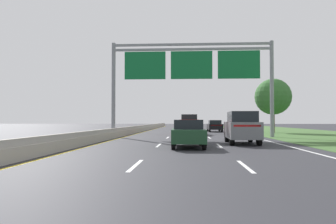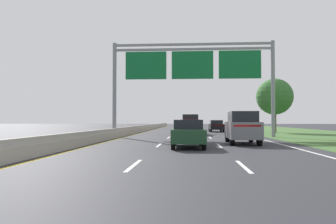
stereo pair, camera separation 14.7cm
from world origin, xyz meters
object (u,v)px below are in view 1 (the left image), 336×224
object	(u,v)px
car_black_right_lane_sedan	(215,126)
car_grey_right_lane_suv	(242,127)
overhead_sign_gantry	(192,69)
car_darkgreen_centre_lane_sedan	(188,133)
roadside_tree_far	(273,97)
pickup_truck_red	(189,125)

from	to	relation	value
car_black_right_lane_sedan	car_grey_right_lane_suv	bearing A→B (deg)	179.08
overhead_sign_gantry	car_black_right_lane_sedan	xyz separation A→B (m)	(3.29, 14.14, -5.48)
car_darkgreen_centre_lane_sedan	roadside_tree_far	distance (m)	24.93
pickup_truck_red	roadside_tree_far	size ratio (longest dim) A/B	0.81
overhead_sign_gantry	roadside_tree_far	world-z (taller)	overhead_sign_gantry
car_black_right_lane_sedan	pickup_truck_red	bearing A→B (deg)	157.30
car_grey_right_lane_suv	car_darkgreen_centre_lane_sedan	xyz separation A→B (m)	(-3.53, -3.17, -0.28)
roadside_tree_far	car_darkgreen_centre_lane_sedan	bearing A→B (deg)	-115.25
car_black_right_lane_sedan	roadside_tree_far	xyz separation A→B (m)	(6.89, -3.47, 3.64)
pickup_truck_red	car_black_right_lane_sedan	size ratio (longest dim) A/B	1.23
pickup_truck_red	car_grey_right_lane_suv	size ratio (longest dim) A/B	1.14
car_grey_right_lane_suv	car_black_right_lane_sedan	distance (m)	22.61
car_darkgreen_centre_lane_sedan	roadside_tree_far	size ratio (longest dim) A/B	0.66
overhead_sign_gantry	roadside_tree_far	distance (m)	14.86
car_darkgreen_centre_lane_sedan	car_black_right_lane_sedan	bearing A→B (deg)	-9.31
overhead_sign_gantry	car_grey_right_lane_suv	size ratio (longest dim) A/B	3.17
overhead_sign_gantry	roadside_tree_far	size ratio (longest dim) A/B	2.25
roadside_tree_far	car_black_right_lane_sedan	bearing A→B (deg)	153.28
car_grey_right_lane_suv	roadside_tree_far	world-z (taller)	roadside_tree_far
pickup_truck_red	car_darkgreen_centre_lane_sedan	size ratio (longest dim) A/B	1.22
overhead_sign_gantry	car_darkgreen_centre_lane_sedan	xyz separation A→B (m)	(-0.34, -11.64, -5.48)
pickup_truck_red	car_darkgreen_centre_lane_sedan	bearing A→B (deg)	-179.81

